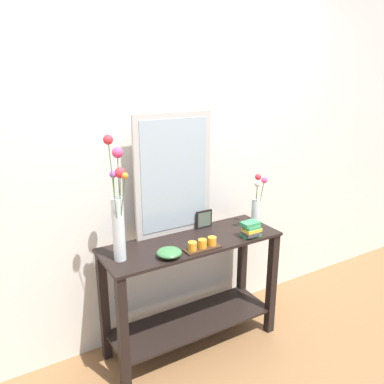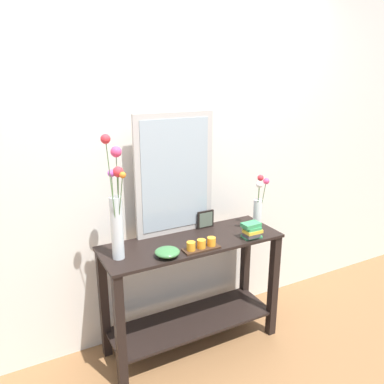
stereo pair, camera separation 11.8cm
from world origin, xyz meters
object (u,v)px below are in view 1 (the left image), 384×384
Objects in this scene: decorative_bowl at (169,253)px; picture_frame_small at (204,219)px; vase_right at (256,206)px; console_table at (192,284)px; candle_tray at (202,245)px; book_stack at (251,229)px; mirror_leaning at (174,175)px; tall_vase_left at (118,212)px.

picture_frame_small is at bearing 33.80° from decorative_bowl.
vase_right reaches higher than picture_frame_small.
console_table is 0.71m from vase_right.
candle_tray is (-0.01, -0.15, 0.36)m from console_table.
picture_frame_small is (0.20, 0.30, 0.04)m from candle_tray.
vase_right is 2.50× the size of decorative_bowl.
console_table is at bearing 158.20° from book_stack.
book_stack reaches higher than candle_tray.
vase_right is 0.77m from decorative_bowl.
mirror_leaning is 5.38× the size of decorative_bowl.
console_table is 8.72× the size of book_stack.
tall_vase_left is at bearing 156.76° from decorative_bowl.
mirror_leaning is 2.15× the size of vase_right.
vase_right is at bearing 7.14° from decorative_bowl.
mirror_leaning is at bearing 23.48° from tall_vase_left.
decorative_bowl is (-0.21, -0.32, -0.39)m from mirror_leaning.
candle_tray reaches higher than console_table.
candle_tray is (0.02, -0.33, -0.39)m from mirror_leaning.
console_table is at bearing -79.16° from mirror_leaning.
mirror_leaning is 5.91× the size of book_stack.
vase_right is at bearing 39.16° from book_stack.
book_stack is (0.62, -0.01, 0.02)m from decorative_bowl.
vase_right is at bearing -31.94° from picture_frame_small.
mirror_leaning is at bearing 141.04° from book_stack.
book_stack is at bearing -1.03° from decorative_bowl.
vase_right is 0.55m from candle_tray.
book_stack is (0.89, -0.13, -0.25)m from tall_vase_left.
picture_frame_small reaches higher than decorative_bowl.
book_stack is at bearing -8.07° from tall_vase_left.
candle_tray is (-0.52, -0.10, -0.14)m from vase_right.
console_table is 0.56m from book_stack.
tall_vase_left is 0.40m from decorative_bowl.
console_table is at bearing -141.56° from picture_frame_small.
picture_frame_small is at bearing 56.02° from candle_tray.
candle_tray is at bearing 179.74° from book_stack.
candle_tray is 0.39m from book_stack.
console_table is at bearing 85.46° from candle_tray.
decorative_bowl is at bearing -172.86° from vase_right.
picture_frame_small is at bearing 148.06° from vase_right.
mirror_leaning is 1.08× the size of tall_vase_left.
book_stack is (0.38, -0.15, 0.38)m from console_table.
decorative_bowl is (-0.44, -0.29, -0.03)m from picture_frame_small.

